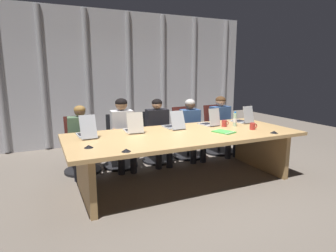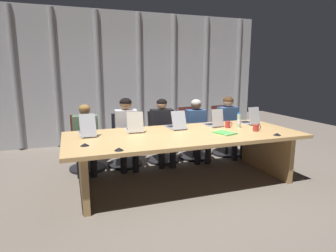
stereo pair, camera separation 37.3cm
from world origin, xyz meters
The scene contains 25 objects.
ground_plane centered at (0.00, 0.00, 0.00)m, with size 12.15×12.15×0.00m, color #6B6056.
conference_table centered at (0.00, 0.00, 0.60)m, with size 3.41×1.41×0.75m.
curtain_backdrop centered at (0.00, 2.86, 1.48)m, with size 6.08×0.17×2.97m.
laptop_left_end centered at (-1.36, 0.36, 0.81)m, with size 0.24×0.48×0.32m.
laptop_left_mid centered at (-0.67, 0.38, 0.81)m, with size 0.27×0.41×0.31m.
laptop_center centered at (0.00, 0.39, 0.81)m, with size 0.25×0.43×0.29m.
laptop_right_mid centered at (0.66, 0.36, 0.81)m, with size 0.25×0.38×0.30m.
laptop_right_end centered at (1.34, 0.34, 0.81)m, with size 0.27×0.40×0.30m.
office_chair_left_end centered at (-1.34, 1.13, 0.34)m, with size 0.60×0.60×0.91m.
office_chair_left_mid centered at (-0.69, 1.13, 0.34)m, with size 0.60×0.61×0.90m.
office_chair_center centered at (0.02, 1.13, 0.34)m, with size 0.60×0.60×0.91m.
office_chair_right_mid centered at (0.65, 1.13, 0.36)m, with size 0.60×0.60×0.96m.
office_chair_right_end centered at (1.37, 1.13, 0.36)m, with size 0.60×0.60×0.97m.
person_left_end centered at (-1.35, 0.97, 0.63)m, with size 0.43×0.57×1.11m.
person_left_mid centered at (-0.66, 0.98, 0.68)m, with size 0.41×0.57×1.20m.
person_center centered at (-0.01, 0.98, 0.66)m, with size 0.43×0.57×1.16m.
person_right_mid centered at (0.66, 0.97, 0.64)m, with size 0.39×0.56×1.13m.
person_right_end centered at (1.37, 0.98, 0.66)m, with size 0.43×0.57×1.16m.
water_bottle_primary centered at (0.99, 0.12, 0.86)m, with size 0.06×0.06×0.25m.
coffee_mug_near centered at (1.08, -0.22, 0.80)m, with size 0.14×0.09×0.10m.
coffee_mug_far centered at (0.82, 0.16, 0.81)m, with size 0.13×0.08×0.11m.
conference_mic_left_side centered at (-1.42, -0.25, 0.77)m, with size 0.11×0.11×0.04m, color black.
conference_mic_middle centered at (1.19, -0.56, 0.77)m, with size 0.11×0.11×0.04m, color black.
conference_mic_right_side centered at (-1.06, -0.59, 0.77)m, with size 0.11×0.11×0.04m, color black.
spiral_notepad centered at (0.55, -0.20, 0.76)m, with size 0.31×0.36×0.03m.
Camera 1 is at (-1.92, -3.59, 1.65)m, focal length 30.18 mm.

